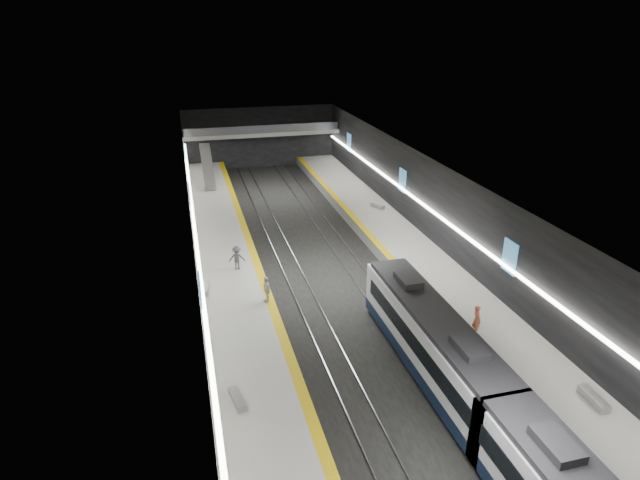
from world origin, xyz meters
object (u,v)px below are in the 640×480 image
object	(u,v)px
bench_left_far	(205,289)
passenger_left_b	(237,258)
passenger_right_a	(477,320)
train	(502,425)
escalator	(207,166)
bench_right_near	(594,399)
bench_right_far	(378,206)
passenger_left_a	(267,289)
bench_left_near	(237,399)

from	to	relation	value
bench_left_far	passenger_left_b	size ratio (longest dim) A/B	0.93
passenger_right_a	train	bearing A→B (deg)	159.29
escalator	train	bearing A→B (deg)	-77.60
bench_left_far	passenger_right_a	xyz separation A→B (m)	(15.71, -9.72, 0.75)
escalator	bench_left_far	size ratio (longest dim) A/B	4.58
escalator	passenger_right_a	size ratio (longest dim) A/B	4.16
bench_right_near	passenger_left_b	bearing A→B (deg)	130.82
bench_right_near	bench_right_far	bearing A→B (deg)	93.19
passenger_left_b	train	bearing A→B (deg)	124.22
bench_left_far	passenger_right_a	bearing A→B (deg)	-25.05
passenger_right_a	passenger_left_b	distance (m)	18.30
train	bench_right_far	xyz separation A→B (m)	(6.02, 32.05, -0.99)
passenger_right_a	escalator	bearing A→B (deg)	22.97
passenger_right_a	bench_left_far	bearing A→B (deg)	60.82
bench_right_near	bench_right_far	world-z (taller)	bench_right_near
bench_left_far	passenger_left_a	bearing A→B (deg)	-25.47
train	passenger_left_a	xyz separation A→B (m)	(-8.01, 15.85, -0.27)
escalator	bench_right_near	xyz separation A→B (m)	(16.24, -44.06, -1.67)
escalator	passenger_left_a	xyz separation A→B (m)	(1.99, -29.64, -0.97)
passenger_left_b	bench_right_far	bearing A→B (deg)	-134.84
bench_left_near	bench_right_far	size ratio (longest dim) A/B	1.02
train	bench_right_far	distance (m)	32.62
bench_left_near	passenger_left_b	bearing A→B (deg)	73.09
bench_left_near	passenger_left_a	world-z (taller)	passenger_left_a
escalator	bench_left_near	distance (m)	39.58
passenger_left_a	escalator	bearing A→B (deg)	172.28
bench_left_far	bench_right_far	xyz separation A→B (m)	(18.02, 13.69, -0.01)
bench_left_near	passenger_right_a	xyz separation A→B (m)	(14.87, 2.67, 0.75)
passenger_left_a	passenger_left_b	xyz separation A→B (m)	(-1.38, 5.55, 0.02)
escalator	passenger_left_b	bearing A→B (deg)	-88.55
bench_left_near	train	bearing A→B (deg)	-38.55
escalator	bench_left_near	size ratio (longest dim) A/B	4.61
passenger_right_a	passenger_left_a	bearing A→B (deg)	60.97
bench_right_far	bench_left_near	bearing A→B (deg)	-146.67
escalator	bench_left_far	world-z (taller)	escalator
bench_right_far	passenger_left_a	world-z (taller)	passenger_left_a
bench_right_far	passenger_left_a	distance (m)	21.44
bench_left_near	bench_right_near	world-z (taller)	bench_right_near
train	bench_left_far	bearing A→B (deg)	123.17
bench_left_far	passenger_left_b	bearing A→B (deg)	56.13
train	bench_left_near	world-z (taller)	train
bench_left_near	bench_right_near	bearing A→B (deg)	-25.01
train	passenger_left_a	world-z (taller)	train
bench_left_near	bench_left_far	distance (m)	12.42
passenger_left_a	bench_right_near	bearing A→B (deg)	33.12
bench_right_far	passenger_right_a	size ratio (longest dim) A/B	0.88
bench_right_far	passenger_left_a	xyz separation A→B (m)	(-14.03, -16.20, 0.72)
bench_right_near	passenger_right_a	xyz separation A→B (m)	(-2.53, 7.21, 0.73)
passenger_left_a	passenger_left_b	size ratio (longest dim) A/B	0.98
bench_right_near	passenger_right_a	bearing A→B (deg)	112.11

